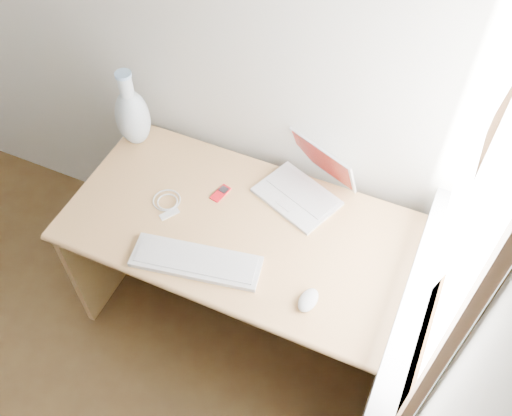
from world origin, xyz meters
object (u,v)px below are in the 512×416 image
at_px(desk, 253,242).
at_px(vase, 132,115).
at_px(external_keyboard, 196,261).
at_px(laptop, 301,183).

bearing_deg(desk, vase, 166.02).
xyz_separation_m(external_keyboard, vase, (-0.52, 0.45, 0.13)).
height_order(laptop, vase, vase).
xyz_separation_m(desk, vase, (-0.60, 0.15, 0.35)).
relative_size(desk, vase, 3.76).
relative_size(external_keyboard, vase, 1.35).
bearing_deg(vase, external_keyboard, -40.95).
bearing_deg(external_keyboard, laptop, 54.27).
relative_size(laptop, vase, 1.01).
distance_m(desk, laptop, 0.33).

